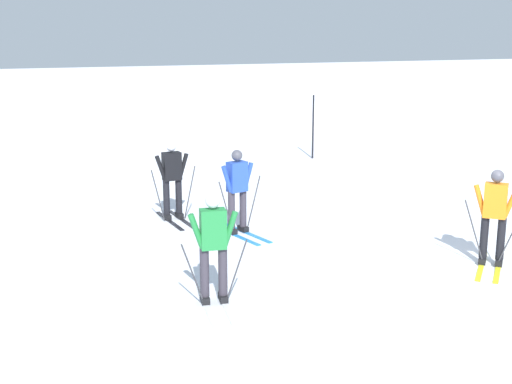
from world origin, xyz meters
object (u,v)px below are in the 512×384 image
Objects in this scene: skier_black at (172,178)px; trail_marker_pole at (313,127)px; skier_blue at (237,189)px; skier_orange at (494,215)px; skier_green at (213,245)px.

skier_black is 0.86× the size of trail_marker_pole.
skier_blue and skier_black have the same top height.
skier_orange is (3.61, -3.30, -0.00)m from skier_blue.
skier_green is at bearing -179.35° from skier_orange.
skier_green is at bearing -113.31° from skier_blue.
trail_marker_pole is at bearing 84.01° from skier_orange.
skier_green is (-0.45, -4.82, -0.00)m from skier_black.
skier_blue is 1.00× the size of skier_black.
skier_orange is at bearing 0.65° from skier_green.
trail_marker_pole is at bearing 55.98° from skier_blue.
skier_blue is 1.00× the size of skier_green.
skier_black is at bearing 84.71° from skier_green.
skier_black is at bearing 134.07° from skier_orange.
skier_blue is at bearing -124.02° from trail_marker_pole.
skier_green is 11.99m from trail_marker_pole.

